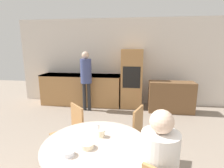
{
  "coord_description": "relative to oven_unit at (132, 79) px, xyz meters",
  "views": [
    {
      "loc": [
        0.45,
        -0.37,
        1.77
      ],
      "look_at": [
        0.01,
        2.86,
        1.07
      ],
      "focal_mm": 28.0,
      "sensor_mm": 36.0,
      "label": 1
    }
  ],
  "objects": [
    {
      "name": "sideboard",
      "position": [
        1.09,
        -0.3,
        -0.43
      ],
      "size": [
        1.2,
        0.45,
        0.84
      ],
      "color": "brown",
      "rests_on": "ground_plane"
    },
    {
      "name": "cup",
      "position": [
        -0.28,
        -3.21,
        -0.09
      ],
      "size": [
        0.08,
        0.08,
        0.08
      ],
      "color": "beige",
      "rests_on": "dining_table"
    },
    {
      "name": "dining_table",
      "position": [
        -0.31,
        -3.37,
        -0.34
      ],
      "size": [
        1.19,
        1.19,
        0.72
      ],
      "color": "brown",
      "rests_on": "ground_plane"
    },
    {
      "name": "salt_shaker",
      "position": [
        -0.35,
        -3.07,
        -0.09
      ],
      "size": [
        0.03,
        0.03,
        0.09
      ],
      "color": "white",
      "rests_on": "dining_table"
    },
    {
      "name": "bowl_centre",
      "position": [
        -0.38,
        -3.46,
        -0.11
      ],
      "size": [
        0.14,
        0.14,
        0.05
      ],
      "color": "beige",
      "rests_on": "dining_table"
    },
    {
      "name": "person_standing",
      "position": [
        -1.23,
        -0.5,
        0.18
      ],
      "size": [
        0.3,
        0.3,
        1.64
      ],
      "color": "#262628",
      "rests_on": "ground_plane"
    },
    {
      "name": "oven_unit",
      "position": [
        0.0,
        0.0,
        0.0
      ],
      "size": [
        0.61,
        0.59,
        1.7
      ],
      "color": "#AD7A47",
      "rests_on": "ground_plane"
    },
    {
      "name": "chair_far_right",
      "position": [
        0.07,
        -2.6,
        -0.35
      ],
      "size": [
        0.51,
        0.51,
        0.89
      ],
      "rotation": [
        0.0,
        0.0,
        4.36
      ],
      "color": "#AD7A47",
      "rests_on": "ground_plane"
    },
    {
      "name": "kitchen_counter",
      "position": [
        -1.54,
        -0.01,
        -0.37
      ],
      "size": [
        2.4,
        0.6,
        0.94
      ],
      "color": "#AD7A47",
      "rests_on": "ground_plane"
    },
    {
      "name": "wall_back",
      "position": [
        -0.35,
        0.34,
        0.45
      ],
      "size": [
        6.5,
        0.05,
        2.6
      ],
      "color": "silver",
      "rests_on": "ground_plane"
    },
    {
      "name": "chair_far_left",
      "position": [
        -0.85,
        -2.7,
        -0.35
      ],
      "size": [
        0.57,
        0.57,
        0.89
      ],
      "rotation": [
        0.0,
        0.0,
        5.49
      ],
      "color": "#AD7A47",
      "rests_on": "ground_plane"
    },
    {
      "name": "bowl_near",
      "position": [
        -0.53,
        -3.61,
        -0.11
      ],
      "size": [
        0.12,
        0.12,
        0.05
      ],
      "color": "silver",
      "rests_on": "dining_table"
    }
  ]
}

